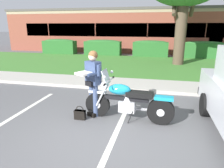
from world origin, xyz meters
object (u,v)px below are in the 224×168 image
object	(u,v)px
brick_building	(150,30)
hedge_center_left	(103,47)
handbag	(80,114)
hedge_left	(60,46)
hedge_center_right	(150,48)
motorcycle	(131,102)
hedge_right	(203,49)
rider_person	(93,79)

from	to	relation	value
brick_building	hedge_center_left	bearing A→B (deg)	-119.70
handbag	hedge_left	bearing A→B (deg)	118.74
hedge_center_right	brick_building	bearing A→B (deg)	93.51
hedge_center_right	brick_building	distance (m)	6.08
motorcycle	hedge_center_right	size ratio (longest dim) A/B	0.86
motorcycle	hedge_right	world-z (taller)	motorcycle
hedge_center_right	brick_building	xyz separation A→B (m)	(-0.36, 5.94, 1.23)
hedge_center_left	hedge_right	xyz separation A→B (m)	(7.50, 0.00, -0.00)
motorcycle	hedge_center_left	bearing A→B (deg)	108.74
handbag	motorcycle	bearing A→B (deg)	11.35
hedge_center_left	brick_building	xyz separation A→B (m)	(3.39, 5.94, 1.23)
motorcycle	hedge_left	xyz separation A→B (m)	(-7.57, 11.25, 0.16)
handbag	brick_building	xyz separation A→B (m)	(0.83, 17.44, 1.74)
hedge_left	hedge_center_left	xyz separation A→B (m)	(3.75, 0.00, 0.00)
hedge_center_right	motorcycle	bearing A→B (deg)	-89.67
hedge_center_left	hedge_center_right	bearing A→B (deg)	0.00
handbag	hedge_center_right	world-z (taller)	hedge_center_right
motorcycle	hedge_center_left	xyz separation A→B (m)	(-3.82, 11.25, 0.16)
rider_person	hedge_right	xyz separation A→B (m)	(4.68, 11.21, -0.36)
hedge_left	rider_person	bearing A→B (deg)	-59.63
rider_person	hedge_right	distance (m)	12.16
handbag	brick_building	bearing A→B (deg)	87.28
hedge_left	hedge_right	distance (m)	11.25
motorcycle	rider_person	distance (m)	1.12
hedge_left	hedge_center_right	xyz separation A→B (m)	(7.50, 0.00, 0.00)
handbag	brick_building	size ratio (longest dim) A/B	0.01
handbag	hedge_center_right	distance (m)	11.58
hedge_center_right	handbag	bearing A→B (deg)	-95.92
rider_person	handbag	bearing A→B (deg)	-132.44
hedge_left	brick_building	distance (m)	9.37
motorcycle	brick_building	world-z (taller)	brick_building
hedge_center_left	brick_building	bearing A→B (deg)	60.30
motorcycle	rider_person	xyz separation A→B (m)	(-0.99, 0.04, 0.52)
hedge_left	hedge_right	size ratio (longest dim) A/B	0.96
handbag	brick_building	distance (m)	17.55
hedge_center_left	hedge_center_right	xyz separation A→B (m)	(3.75, 0.00, 0.00)
handbag	hedge_left	size ratio (longest dim) A/B	0.13
hedge_left	hedge_right	bearing A→B (deg)	0.00
hedge_left	brick_building	bearing A→B (deg)	39.76
rider_person	hedge_center_right	xyz separation A→B (m)	(0.93, 11.21, -0.36)
handbag	hedge_center_left	size ratio (longest dim) A/B	0.12
hedge_center_left	motorcycle	bearing A→B (deg)	-71.26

